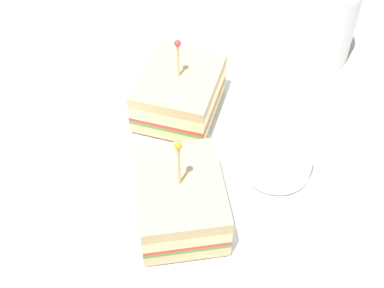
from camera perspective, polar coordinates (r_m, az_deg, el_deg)
The scene contains 6 objects.
ground_plane at distance 58.90cm, azimuth 0.00°, elevation -2.54°, with size 102.84×102.84×2.00cm, color #9E9384.
plate at distance 57.75cm, azimuth 0.00°, elevation -1.62°, with size 29.17×29.17×0.97cm, color white.
sandwich_half_front at distance 50.84cm, azimuth -1.29°, elevation -5.87°, with size 10.75×11.99×10.60cm.
sandwich_half_back at distance 60.44cm, azimuth -1.39°, elevation 5.38°, with size 12.78×12.81×9.70cm.
coleslaw_bowl at distance 55.52cm, azimuth 9.02°, elevation -1.17°, with size 7.02×7.02×5.05cm.
drink_glass at distance 69.75cm, azimuth 13.50°, elevation 11.82°, with size 7.62×7.62×10.04cm.
Camera 1 is at (17.06, 32.54, 45.03)cm, focal length 50.97 mm.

